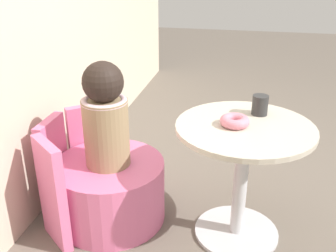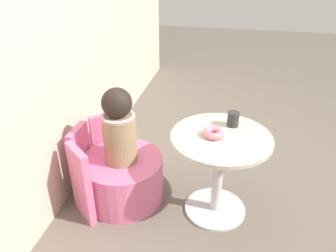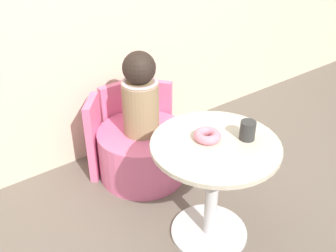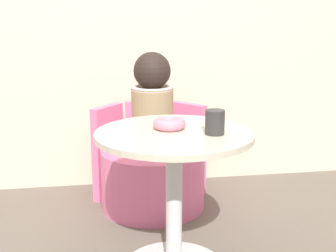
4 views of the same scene
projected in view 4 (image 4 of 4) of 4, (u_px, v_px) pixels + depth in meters
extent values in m
cylinder|color=silver|center=(174.00, 204.00, 2.01)|extent=(0.07, 0.07, 0.59)
cylinder|color=beige|center=(174.00, 135.00, 1.93)|extent=(0.66, 0.66, 0.02)
cylinder|color=#DB6693|center=(153.00, 178.00, 2.71)|extent=(0.60, 0.60, 0.35)
cube|color=#DB6693|center=(146.00, 145.00, 2.99)|extent=(0.25, 0.05, 0.57)
cube|color=#DB6693|center=(188.00, 148.00, 2.92)|extent=(0.20, 0.23, 0.57)
cube|color=#DB6693|center=(108.00, 152.00, 2.84)|extent=(0.20, 0.23, 0.57)
cylinder|color=#937A56|center=(152.00, 119.00, 2.62)|extent=(0.23, 0.23, 0.36)
torus|color=beige|center=(152.00, 89.00, 2.58)|extent=(0.24, 0.24, 0.04)
sphere|color=black|center=(152.00, 71.00, 2.56)|extent=(0.21, 0.21, 0.21)
torus|color=pink|center=(169.00, 124.00, 1.97)|extent=(0.14, 0.14, 0.05)
cylinder|color=#2D2D2D|center=(215.00, 122.00, 1.88)|extent=(0.08, 0.08, 0.10)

